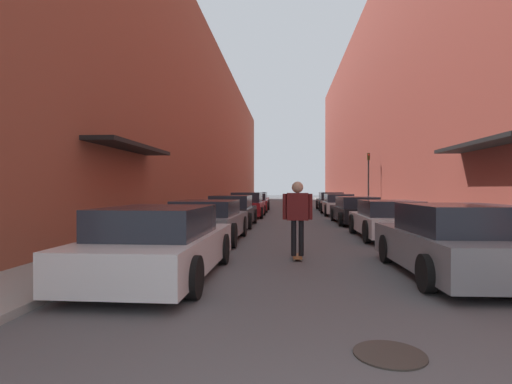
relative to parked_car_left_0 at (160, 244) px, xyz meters
name	(u,v)px	position (x,y,z in m)	size (l,w,h in m)	color
ground	(293,213)	(2.73, 18.93, -0.63)	(136.86, 136.86, 0.00)	#515154
curb_strip_left	(234,208)	(-1.98, 25.16, -0.57)	(1.80, 62.21, 0.12)	gray
curb_strip_right	(351,208)	(7.45, 25.16, -0.57)	(1.80, 62.21, 0.12)	gray
building_row_left	(199,132)	(-4.88, 25.15, 5.59)	(4.90, 62.21, 12.43)	brown
building_row_right	(389,109)	(10.35, 25.15, 7.29)	(4.90, 62.21, 15.83)	brown
parked_car_left_0	(160,244)	(0.00, 0.00, 0.00)	(2.06, 4.46, 1.30)	silver
parked_car_left_1	(208,221)	(-0.12, 4.98, -0.01)	(2.08, 4.27, 1.26)	gray
parked_car_left_2	(232,211)	(-0.06, 9.95, 0.01)	(1.93, 4.22, 1.32)	#232326
parked_car_left_3	(247,205)	(0.08, 15.40, 0.04)	(1.91, 4.25, 1.40)	maroon
parked_car_left_4	(255,202)	(0.05, 21.01, 0.00)	(1.96, 4.83, 1.28)	maroon
parked_car_left_5	(258,200)	(-0.14, 26.43, 0.00)	(1.87, 4.08, 1.30)	maroon
parked_car_right_0	(456,242)	(5.40, 0.52, 0.01)	(2.05, 4.16, 1.33)	gray
parked_car_right_1	(388,220)	(5.59, 6.17, -0.02)	(2.02, 4.21, 1.24)	silver
parked_car_right_2	(356,211)	(5.48, 11.58, -0.03)	(1.92, 4.70, 1.25)	black
parked_car_right_3	(338,205)	(5.42, 17.53, 0.00)	(1.87, 4.69, 1.29)	silver
parked_car_right_4	(331,202)	(5.56, 22.89, 0.02)	(1.93, 4.32, 1.34)	black
skateboarder	(297,211)	(2.54, 2.14, 0.47)	(0.68, 0.78, 1.78)	brown
manhole_cover	(390,354)	(3.30, -3.11, -0.62)	(0.70, 0.70, 0.02)	#332D28
traffic_light	(368,176)	(7.64, 19.51, 1.83)	(0.16, 0.22, 3.81)	#2D2D2D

